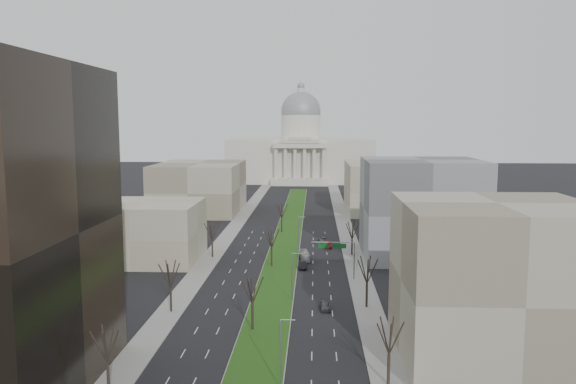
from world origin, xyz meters
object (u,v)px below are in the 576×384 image
(car_black, at_px, (303,265))
(box_van, at_px, (305,255))
(car_grey_near, at_px, (325,306))
(car_grey_far, at_px, (323,240))
(car_red, at_px, (328,245))

(car_black, distance_m, box_van, 8.09)
(box_van, bearing_deg, car_grey_near, -90.33)
(car_grey_far, bearing_deg, car_red, -90.32)
(box_van, bearing_deg, car_black, -99.09)
(car_red, bearing_deg, car_grey_near, -96.27)
(car_red, height_order, box_van, box_van)
(car_grey_far, xyz_separation_m, box_van, (-4.81, -20.44, 0.42))
(car_black, height_order, car_grey_far, car_black)
(car_grey_near, relative_size, car_grey_far, 0.91)
(car_grey_near, distance_m, car_black, 28.47)
(car_grey_near, bearing_deg, car_grey_far, 84.97)
(car_black, xyz_separation_m, car_red, (6.15, 21.84, -0.04))
(car_grey_far, height_order, box_van, box_van)
(car_black, bearing_deg, box_van, 86.95)
(car_grey_near, xyz_separation_m, car_grey_far, (0.60, 56.63, -0.07))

